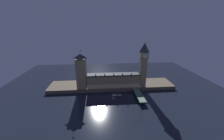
% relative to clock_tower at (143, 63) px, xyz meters
% --- Properties ---
extents(ground_plane, '(400.00, 400.00, 0.00)m').
position_rel_clock_tower_xyz_m(ground_plane, '(-52.29, -26.58, -46.36)').
color(ground_plane, black).
extents(embankment, '(220.00, 42.00, 5.95)m').
position_rel_clock_tower_xyz_m(embankment, '(-52.29, 12.42, -43.39)').
color(embankment, brown).
rests_on(embankment, ground_plane).
extents(parliament_hall, '(88.47, 16.50, 26.75)m').
position_rel_clock_tower_xyz_m(parliament_hall, '(-50.44, 2.00, -29.30)').
color(parliament_hall, '#9E845B').
rests_on(parliament_hall, embankment).
extents(clock_tower, '(12.49, 12.60, 76.39)m').
position_rel_clock_tower_xyz_m(clock_tower, '(0.00, 0.00, 0.00)').
color(clock_tower, '#9E845B').
rests_on(clock_tower, embankment).
extents(victoria_tower, '(16.33, 16.33, 63.76)m').
position_rel_clock_tower_xyz_m(victoria_tower, '(-103.81, 2.92, -11.40)').
color(victoria_tower, '#9E845B').
rests_on(victoria_tower, embankment).
extents(bridge, '(10.07, 46.00, 5.81)m').
position_rel_clock_tower_xyz_m(bridge, '(-13.72, -31.58, -42.29)').
color(bridge, '#476656').
rests_on(bridge, ground_plane).
extents(car_northbound_lead, '(1.95, 4.45, 1.58)m').
position_rel_clock_tower_xyz_m(car_northbound_lead, '(-15.94, -19.49, -39.81)').
color(car_northbound_lead, silver).
rests_on(car_northbound_lead, bridge).
extents(car_northbound_trail, '(1.99, 4.00, 1.34)m').
position_rel_clock_tower_xyz_m(car_northbound_trail, '(-15.94, -37.72, -39.92)').
color(car_northbound_trail, '#235633').
rests_on(car_northbound_trail, bridge).
extents(car_southbound_lead, '(2.00, 4.58, 1.59)m').
position_rel_clock_tower_xyz_m(car_southbound_lead, '(-11.51, -36.94, -39.80)').
color(car_southbound_lead, '#235633').
rests_on(car_southbound_lead, bridge).
extents(pedestrian_mid_walk, '(0.38, 0.38, 1.65)m').
position_rel_clock_tower_xyz_m(pedestrian_mid_walk, '(-9.29, -29.26, -39.68)').
color(pedestrian_mid_walk, black).
rests_on(pedestrian_mid_walk, bridge).
extents(street_lamp_near, '(1.34, 0.60, 6.29)m').
position_rel_clock_tower_xyz_m(street_lamp_near, '(-18.55, -46.30, -36.62)').
color(street_lamp_near, '#2D3333').
rests_on(street_lamp_near, bridge).
extents(street_lamp_mid, '(1.34, 0.60, 6.23)m').
position_rel_clock_tower_xyz_m(street_lamp_mid, '(-8.89, -31.58, -36.65)').
color(street_lamp_mid, '#2D3333').
rests_on(street_lamp_mid, bridge).
extents(street_lamp_far, '(1.34, 0.60, 6.34)m').
position_rel_clock_tower_xyz_m(street_lamp_far, '(-18.55, -16.86, -36.58)').
color(street_lamp_far, '#2D3333').
rests_on(street_lamp_far, bridge).
extents(boat_upstream, '(15.37, 5.36, 4.10)m').
position_rel_clock_tower_xyz_m(boat_upstream, '(-47.03, -22.73, -44.87)').
color(boat_upstream, '#B2A893').
rests_on(boat_upstream, ground_plane).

